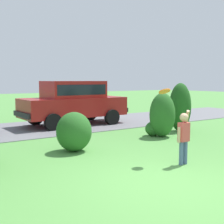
% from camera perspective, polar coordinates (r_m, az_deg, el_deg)
% --- Properties ---
extents(ground_plane, '(80.00, 80.00, 0.00)m').
position_cam_1_polar(ground_plane, '(6.07, 10.11, -13.05)').
color(ground_plane, '#518E42').
extents(driveway_strip, '(28.00, 4.40, 0.02)m').
position_cam_1_polar(driveway_strip, '(12.73, -15.55, -3.08)').
color(driveway_strip, slate).
rests_on(driveway_strip, ground).
extents(shrub_centre, '(0.99, 0.94, 1.09)m').
position_cam_1_polar(shrub_centre, '(8.53, -7.07, -3.66)').
color(shrub_centre, '#286023').
rests_on(shrub_centre, ground).
extents(shrub_centre_right, '(0.91, 1.01, 1.53)m').
position_cam_1_polar(shrub_centre_right, '(10.77, 9.14, -0.84)').
color(shrub_centre_right, '#286023').
rests_on(shrub_centre_right, ground).
extents(shrub_far_end, '(0.90, 0.78, 1.85)m').
position_cam_1_polar(shrub_far_end, '(12.07, 12.54, 0.89)').
color(shrub_far_end, '#1E511C').
rests_on(shrub_far_end, ground).
extents(parked_suv, '(4.71, 2.13, 1.92)m').
position_cam_1_polar(parked_suv, '(13.46, -7.18, 2.14)').
color(parked_suv, maroon).
rests_on(parked_suv, ground).
extents(child_thrower, '(0.45, 0.27, 1.29)m').
position_cam_1_polar(child_thrower, '(7.31, 13.17, -4.04)').
color(child_thrower, '#4C608C').
rests_on(child_thrower, ground).
extents(frisbee, '(0.29, 0.26, 0.16)m').
position_cam_1_polar(frisbee, '(7.39, 9.74, 3.82)').
color(frisbee, orange).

